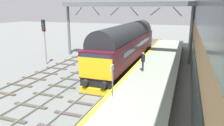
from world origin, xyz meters
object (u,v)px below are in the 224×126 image
object	(u,v)px
signal_post_mid	(44,36)
waiting_passenger	(143,60)
diesel_locomotive	(127,44)
platform_number_sign	(112,76)

from	to	relation	value
signal_post_mid	waiting_passenger	distance (m)	11.90
signal_post_mid	waiting_passenger	xyz separation A→B (m)	(11.61, -2.30, -1.28)
waiting_passenger	diesel_locomotive	bearing A→B (deg)	28.72
diesel_locomotive	signal_post_mid	world-z (taller)	signal_post_mid
diesel_locomotive	signal_post_mid	bearing A→B (deg)	-165.68
diesel_locomotive	signal_post_mid	size ratio (longest dim) A/B	3.47
signal_post_mid	platform_number_sign	xyz separation A→B (m)	(10.95, -8.33, -0.95)
diesel_locomotive	platform_number_sign	world-z (taller)	diesel_locomotive
signal_post_mid	platform_number_sign	bearing A→B (deg)	-37.29
diesel_locomotive	waiting_passenger	world-z (taller)	diesel_locomotive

